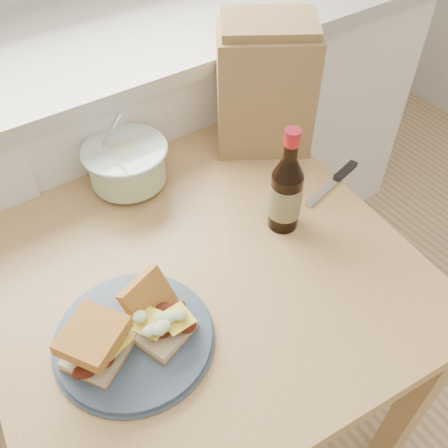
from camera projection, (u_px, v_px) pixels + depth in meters
cabinet_run at (93, 175)px, 1.67m from camera, size 2.50×0.64×0.94m
dining_table at (196, 290)px, 1.15m from camera, size 0.96×0.96×0.73m
plate at (134, 338)px, 0.93m from camera, size 0.29×0.29×0.02m
sandwich_left at (95, 343)px, 0.87m from camera, size 0.14×0.14×0.08m
sandwich_right at (157, 316)px, 0.92m from camera, size 0.12×0.16×0.09m
coleslaw_bowl at (127, 166)px, 1.21m from camera, size 0.21×0.21×0.21m
beer_bottle at (286, 192)px, 1.08m from camera, size 0.07×0.07×0.26m
knife at (340, 176)px, 1.25m from camera, size 0.21×0.07×0.01m
paper_bag at (265, 91)px, 1.25m from camera, size 0.29×0.26×0.31m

